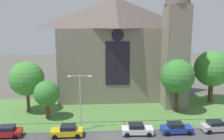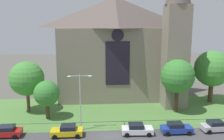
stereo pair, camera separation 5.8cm
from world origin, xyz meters
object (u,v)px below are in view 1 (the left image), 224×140
(tree_right_far, at_px, (212,69))
(parked_car_yellow, at_px, (67,131))
(streetlamp_near, at_px, (80,95))
(parked_car_blue, at_px, (176,128))
(tree_right_near, at_px, (178,76))
(church_building, at_px, (119,46))
(tree_left_far, at_px, (27,79))
(parked_car_white, at_px, (137,129))
(parked_car_red, at_px, (6,131))
(parked_car_silver, at_px, (216,126))
(tree_left_near, at_px, (47,94))

(tree_right_far, xyz_separation_m, parked_car_yellow, (-25.93, -13.25, -5.69))
(streetlamp_near, relative_size, parked_car_blue, 1.92)
(parked_car_blue, bearing_deg, tree_right_near, 72.34)
(church_building, height_order, tree_left_far, church_building)
(parked_car_white, relative_size, parked_car_blue, 1.02)
(streetlamp_near, distance_m, parked_car_red, 10.94)
(parked_car_yellow, relative_size, parked_car_silver, 0.98)
(parked_car_white, distance_m, parked_car_blue, 5.45)
(church_building, relative_size, streetlamp_near, 3.22)
(tree_left_near, height_order, parked_car_silver, tree_left_near)
(tree_right_near, height_order, streetlamp_near, tree_right_near)
(parked_car_yellow, bearing_deg, streetlamp_near, -134.53)
(tree_right_near, height_order, parked_car_silver, tree_right_near)
(tree_left_near, distance_m, parked_car_blue, 20.10)
(tree_right_near, xyz_separation_m, parked_car_white, (-8.07, -8.12, -5.49))
(tree_left_far, bearing_deg, parked_car_yellow, -52.92)
(parked_car_yellow, bearing_deg, parked_car_blue, 179.58)
(parked_car_blue, bearing_deg, parked_car_white, -179.77)
(tree_right_near, distance_m, streetlamp_near, 16.97)
(tree_right_near, bearing_deg, parked_car_white, -134.83)
(parked_car_red, relative_size, parked_car_yellow, 1.01)
(tree_left_near, xyz_separation_m, tree_right_far, (29.69, 6.62, 2.37))
(tree_left_far, bearing_deg, streetlamp_near, -41.55)
(tree_right_near, relative_size, parked_car_yellow, 2.16)
(parked_car_red, xyz_separation_m, parked_car_white, (17.60, -0.49, 0.00))
(tree_left_far, height_order, parked_car_white, tree_left_far)
(tree_left_near, distance_m, parked_car_silver, 25.51)
(church_building, distance_m, tree_left_near, 18.22)
(tree_right_near, xyz_separation_m, tree_right_far, (8.43, 5.24, 0.21))
(tree_left_far, bearing_deg, parked_car_red, -93.29)
(tree_left_near, bearing_deg, parked_car_white, -27.09)
(tree_left_near, distance_m, parked_car_yellow, 8.32)
(tree_left_far, xyz_separation_m, parked_car_blue, (22.49, -10.18, -5.02))
(tree_left_far, height_order, parked_car_blue, tree_left_far)
(streetlamp_near, bearing_deg, tree_right_near, 21.58)
(parked_car_silver, bearing_deg, tree_left_near, 162.90)
(tree_left_far, distance_m, streetlamp_near, 12.52)
(tree_left_near, bearing_deg, tree_left_far, 138.25)
(tree_right_near, relative_size, parked_car_white, 2.12)
(church_building, distance_m, streetlamp_near, 18.72)
(streetlamp_near, distance_m, parked_car_yellow, 5.06)
(tree_right_far, relative_size, parked_car_silver, 2.31)
(tree_left_far, xyz_separation_m, parked_car_white, (17.04, -10.18, -5.02))
(tree_left_far, distance_m, parked_car_yellow, 13.58)
(parked_car_blue, distance_m, parked_car_silver, 5.82)
(tree_left_near, bearing_deg, tree_right_near, 3.70)
(streetlamp_near, height_order, parked_car_blue, streetlamp_near)
(streetlamp_near, xyz_separation_m, parked_car_red, (-9.92, -1.40, -4.40))
(tree_right_far, bearing_deg, parked_car_yellow, -152.93)
(streetlamp_near, bearing_deg, parked_car_silver, -4.95)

